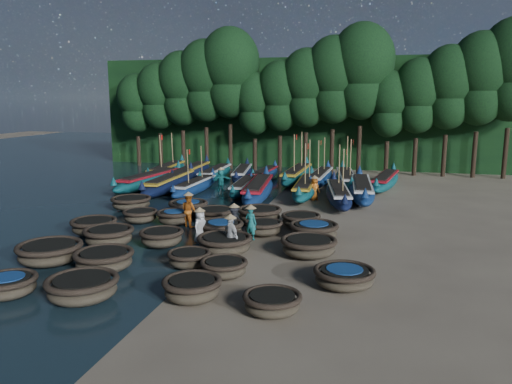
% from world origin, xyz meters
% --- Properties ---
extents(ground, '(120.00, 120.00, 0.00)m').
position_xyz_m(ground, '(0.00, 0.00, 0.00)').
color(ground, gray).
rests_on(ground, ground).
extents(foliage_wall, '(40.00, 3.00, 10.00)m').
position_xyz_m(foliage_wall, '(0.00, 23.50, 5.00)').
color(foliage_wall, black).
rests_on(foliage_wall, ground).
extents(coracle_1, '(2.05, 2.05, 0.71)m').
position_xyz_m(coracle_1, '(-5.08, -10.48, 0.41)').
color(coracle_1, '#4C432F').
rests_on(coracle_1, ground).
extents(coracle_2, '(2.52, 2.52, 0.80)m').
position_xyz_m(coracle_2, '(-2.53, -10.16, 0.46)').
color(coracle_2, '#4C432F').
rests_on(coracle_2, ground).
extents(coracle_3, '(1.95, 1.95, 0.77)m').
position_xyz_m(coracle_3, '(0.89, -9.31, 0.44)').
color(coracle_3, '#4C432F').
rests_on(coracle_3, ground).
extents(coracle_4, '(2.09, 2.09, 0.65)m').
position_xyz_m(coracle_4, '(3.59, -9.62, 0.37)').
color(coracle_4, '#4C432F').
rests_on(coracle_4, ground).
extents(coracle_5, '(2.78, 2.78, 0.84)m').
position_xyz_m(coracle_5, '(-5.86, -7.25, 0.48)').
color(coracle_5, '#4C432F').
rests_on(coracle_5, ground).
extents(coracle_6, '(2.67, 2.67, 0.80)m').
position_xyz_m(coracle_6, '(-3.36, -7.47, 0.45)').
color(coracle_6, '#4C432F').
rests_on(coracle_6, ground).
extents(coracle_7, '(1.70, 1.70, 0.64)m').
position_xyz_m(coracle_7, '(-0.42, -6.29, 0.37)').
color(coracle_7, '#4C432F').
rests_on(coracle_7, ground).
extents(coracle_8, '(2.08, 2.08, 0.66)m').
position_xyz_m(coracle_8, '(1.23, -7.01, 0.38)').
color(coracle_8, '#4C432F').
rests_on(coracle_8, ground).
extents(coracle_9, '(2.41, 2.41, 0.70)m').
position_xyz_m(coracle_9, '(5.53, -6.95, 0.40)').
color(coracle_9, '#4C432F').
rests_on(coracle_9, ground).
extents(coracle_10, '(2.34, 2.34, 0.77)m').
position_xyz_m(coracle_10, '(-6.54, -3.04, 0.44)').
color(coracle_10, '#4C432F').
rests_on(coracle_10, ground).
extents(coracle_11, '(2.55, 2.55, 0.84)m').
position_xyz_m(coracle_11, '(-4.85, -4.58, 0.48)').
color(coracle_11, '#4C432F').
rests_on(coracle_11, ground).
extents(coracle_12, '(1.94, 1.94, 0.76)m').
position_xyz_m(coracle_12, '(-2.59, -4.05, 0.43)').
color(coracle_12, '#4C432F').
rests_on(coracle_12, ground).
extents(coracle_13, '(2.75, 2.75, 0.79)m').
position_xyz_m(coracle_13, '(0.40, -4.35, 0.45)').
color(coracle_13, '#4C432F').
rests_on(coracle_13, ground).
extents(coracle_14, '(2.34, 2.34, 0.79)m').
position_xyz_m(coracle_14, '(3.86, -3.87, 0.45)').
color(coracle_14, '#4C432F').
rests_on(coracle_14, ground).
extents(coracle_15, '(2.02, 2.02, 0.69)m').
position_xyz_m(coracle_15, '(-5.47, -0.41, 0.39)').
color(coracle_15, '#4C432F').
rests_on(coracle_15, ground).
extents(coracle_16, '(2.02, 2.02, 0.73)m').
position_xyz_m(coracle_16, '(-3.59, -0.35, 0.43)').
color(coracle_16, '#4C432F').
rests_on(coracle_16, ground).
extents(coracle_17, '(2.56, 2.56, 0.81)m').
position_xyz_m(coracle_17, '(-0.46, -2.21, 0.47)').
color(coracle_17, '#4C432F').
rests_on(coracle_17, ground).
extents(coracle_18, '(2.08, 2.08, 0.69)m').
position_xyz_m(coracle_18, '(1.31, -1.15, 0.39)').
color(coracle_18, '#4C432F').
rests_on(coracle_18, ground).
extents(coracle_19, '(2.76, 2.76, 0.82)m').
position_xyz_m(coracle_19, '(3.74, -1.46, 0.47)').
color(coracle_19, '#4C432F').
rests_on(coracle_19, ground).
extents(coracle_20, '(2.46, 2.46, 0.78)m').
position_xyz_m(coracle_20, '(-7.39, 2.20, 0.44)').
color(coracle_20, '#4C432F').
rests_on(coracle_20, ground).
extents(coracle_21, '(2.20, 2.20, 0.80)m').
position_xyz_m(coracle_21, '(-3.68, 1.79, 0.46)').
color(coracle_21, '#4C432F').
rests_on(coracle_21, ground).
extents(coracle_22, '(2.53, 2.53, 0.78)m').
position_xyz_m(coracle_22, '(-1.70, 0.50, 0.45)').
color(coracle_22, '#4C432F').
rests_on(coracle_22, ground).
extents(coracle_23, '(2.37, 2.37, 0.83)m').
position_xyz_m(coracle_23, '(0.58, 1.02, 0.48)').
color(coracle_23, '#4C432F').
rests_on(coracle_23, ground).
extents(coracle_24, '(2.08, 2.08, 0.70)m').
position_xyz_m(coracle_24, '(2.81, 0.69, 0.40)').
color(coracle_24, '#4C432F').
rests_on(coracle_24, ground).
extents(long_boat_1, '(2.49, 8.89, 1.57)m').
position_xyz_m(long_boat_1, '(-9.51, 9.01, 0.60)').
color(long_boat_1, '#10515B').
rests_on(long_boat_1, ground).
extents(long_boat_2, '(1.78, 9.05, 1.59)m').
position_xyz_m(long_boat_2, '(-7.59, 8.12, 0.61)').
color(long_boat_2, '#0E1336').
rests_on(long_boat_2, ground).
extents(long_boat_3, '(1.45, 7.41, 3.15)m').
position_xyz_m(long_boat_3, '(-5.65, 7.96, 0.50)').
color(long_boat_3, navy).
rests_on(long_boat_3, ground).
extents(long_boat_4, '(1.78, 7.24, 1.28)m').
position_xyz_m(long_boat_4, '(-2.41, 8.72, 0.49)').
color(long_boat_4, '#10515B').
rests_on(long_boat_4, ground).
extents(long_boat_5, '(2.59, 9.17, 1.62)m').
position_xyz_m(long_boat_5, '(-1.00, 7.15, 0.62)').
color(long_boat_5, navy).
rests_on(long_boat_5, ground).
extents(long_boat_6, '(1.88, 8.57, 3.64)m').
position_xyz_m(long_boat_6, '(1.82, 8.84, 0.58)').
color(long_boat_6, '#10515B').
rests_on(long_boat_6, ground).
extents(long_boat_7, '(2.80, 8.20, 3.53)m').
position_xyz_m(long_boat_7, '(4.11, 7.10, 0.56)').
color(long_boat_7, '#0E1336').
rests_on(long_boat_7, ground).
extents(long_boat_8, '(2.31, 9.12, 1.61)m').
position_xyz_m(long_boat_8, '(5.45, 8.89, 0.61)').
color(long_boat_8, navy).
rests_on(long_boat_8, ground).
extents(long_boat_9, '(2.09, 8.40, 3.58)m').
position_xyz_m(long_boat_9, '(-10.40, 13.93, 0.57)').
color(long_boat_9, '#10515B').
rests_on(long_boat_9, ground).
extents(long_boat_10, '(1.90, 8.76, 1.54)m').
position_xyz_m(long_boat_10, '(-8.07, 13.46, 0.59)').
color(long_boat_10, '#0E1336').
rests_on(long_boat_10, ground).
extents(long_boat_11, '(1.62, 7.93, 1.40)m').
position_xyz_m(long_boat_11, '(-6.10, 13.58, 0.53)').
color(long_boat_11, '#10515B').
rests_on(long_boat_11, ground).
extents(long_boat_12, '(2.51, 7.66, 1.36)m').
position_xyz_m(long_boat_12, '(-4.05, 14.15, 0.52)').
color(long_boat_12, '#0E1336').
rests_on(long_boat_12, ground).
extents(long_boat_13, '(1.57, 7.27, 1.28)m').
position_xyz_m(long_boat_13, '(-2.27, 14.16, 0.49)').
color(long_boat_13, navy).
rests_on(long_boat_13, ground).
extents(long_boat_14, '(1.83, 8.97, 3.81)m').
position_xyz_m(long_boat_14, '(0.33, 14.09, 0.60)').
color(long_boat_14, '#10515B').
rests_on(long_boat_14, ground).
extents(long_boat_15, '(1.77, 8.17, 3.47)m').
position_xyz_m(long_boat_15, '(2.22, 13.35, 0.55)').
color(long_boat_15, navy).
rests_on(long_boat_15, ground).
extents(long_boat_16, '(2.70, 8.39, 3.60)m').
position_xyz_m(long_boat_16, '(4.18, 13.14, 0.57)').
color(long_boat_16, '#10515B').
rests_on(long_boat_16, ground).
extents(long_boat_17, '(2.66, 8.11, 1.44)m').
position_xyz_m(long_boat_17, '(6.95, 13.13, 0.55)').
color(long_boat_17, '#10515B').
rests_on(long_boat_17, ground).
extents(fisherman_0, '(0.68, 0.86, 1.73)m').
position_xyz_m(fisherman_0, '(-1.17, -3.06, 0.84)').
color(fisherman_0, silver).
rests_on(fisherman_0, ground).
extents(fisherman_1, '(0.64, 0.52, 1.75)m').
position_xyz_m(fisherman_1, '(0.92, -2.01, 0.89)').
color(fisherman_1, '#1A6E6B').
rests_on(fisherman_1, ground).
extents(fisherman_2, '(1.03, 0.96, 1.90)m').
position_xyz_m(fisherman_2, '(-2.70, -0.53, 0.90)').
color(fisherman_2, '#BE5E19').
rests_on(fisherman_2, ground).
extents(fisherman_3, '(1.08, 1.05, 1.69)m').
position_xyz_m(fisherman_3, '(0.01, -1.64, 0.79)').
color(fisherman_3, black).
rests_on(fisherman_3, ground).
extents(fisherman_4, '(0.99, 0.91, 1.83)m').
position_xyz_m(fisherman_4, '(0.66, -4.34, 0.88)').
color(fisherman_4, silver).
rests_on(fisherman_4, ground).
extents(fisherman_5, '(1.22, 1.48, 1.79)m').
position_xyz_m(fisherman_5, '(-4.19, 9.16, 0.83)').
color(fisherman_5, '#1A6E6B').
rests_on(fisherman_5, ground).
extents(fisherman_6, '(0.84, 0.87, 1.70)m').
position_xyz_m(fisherman_6, '(2.55, 7.62, 0.82)').
color(fisherman_6, '#BE5E19').
rests_on(fisherman_6, ground).
extents(tree_0, '(3.68, 3.68, 8.68)m').
position_xyz_m(tree_0, '(-16.00, 20.00, 5.97)').
color(tree_0, black).
rests_on(tree_0, ground).
extents(tree_1, '(4.09, 4.09, 9.65)m').
position_xyz_m(tree_1, '(-13.70, 20.00, 6.65)').
color(tree_1, black).
rests_on(tree_1, ground).
extents(tree_2, '(4.51, 4.51, 10.63)m').
position_xyz_m(tree_2, '(-11.40, 20.00, 7.32)').
color(tree_2, black).
rests_on(tree_2, ground).
extents(tree_3, '(4.92, 4.92, 11.60)m').
position_xyz_m(tree_3, '(-9.10, 20.00, 8.00)').
color(tree_3, black).
rests_on(tree_3, ground).
extents(tree_4, '(5.34, 5.34, 12.58)m').
position_xyz_m(tree_4, '(-6.80, 20.00, 8.67)').
color(tree_4, black).
rests_on(tree_4, ground).
extents(tree_5, '(3.68, 3.68, 8.68)m').
position_xyz_m(tree_5, '(-4.50, 20.00, 5.97)').
color(tree_5, black).
rests_on(tree_5, ground).
extents(tree_6, '(4.09, 4.09, 9.65)m').
position_xyz_m(tree_6, '(-2.20, 20.00, 6.65)').
color(tree_6, black).
rests_on(tree_6, ground).
extents(tree_7, '(4.51, 4.51, 10.63)m').
position_xyz_m(tree_7, '(0.10, 20.00, 7.32)').
color(tree_7, black).
rests_on(tree_7, ground).
extents(tree_8, '(4.92, 4.92, 11.60)m').
position_xyz_m(tree_8, '(2.40, 20.00, 8.00)').
color(tree_8, black).
rests_on(tree_8, ground).
extents(tree_9, '(5.34, 5.34, 12.58)m').
position_xyz_m(tree_9, '(4.70, 20.00, 8.67)').
color(tree_9, black).
rests_on(tree_9, ground).
extents(tree_10, '(3.68, 3.68, 8.68)m').
position_xyz_m(tree_10, '(7.00, 20.00, 5.97)').
color(tree_10, black).
rests_on(tree_10, ground).
extents(tree_11, '(4.09, 4.09, 9.65)m').
position_xyz_m(tree_11, '(9.30, 20.00, 6.65)').
color(tree_11, black).
rests_on(tree_11, ground).
extents(tree_12, '(4.51, 4.51, 10.63)m').
position_xyz_m(tree_12, '(11.60, 20.00, 7.32)').
color(tree_12, black).
rests_on(tree_12, ground).
extents(tree_13, '(4.92, 4.92, 11.60)m').
position_xyz_m(tree_13, '(13.90, 20.00, 8.00)').
color(tree_13, black).
rests_on(tree_13, ground).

